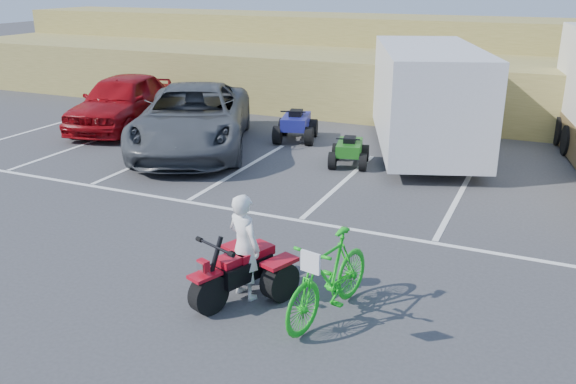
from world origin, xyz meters
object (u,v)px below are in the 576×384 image
at_px(red_trike_atv, 238,299).
at_px(rider, 244,246).
at_px(red_car, 122,101).
at_px(green_dirt_bike, 329,277).
at_px(quad_atv_green, 349,165).
at_px(cargo_trailer, 427,96).
at_px(quad_atv_blue, 296,140).
at_px(grey_pickup, 193,118).

bearing_deg(red_trike_atv, rider, 90.00).
bearing_deg(red_car, green_dirt_bike, -52.06).
relative_size(red_trike_atv, quad_atv_green, 1.25).
distance_m(rider, green_dirt_bike, 1.39).
xyz_separation_m(red_trike_atv, quad_atv_green, (-0.70, 7.37, 0.00)).
relative_size(cargo_trailer, quad_atv_blue, 4.29).
height_order(red_trike_atv, quad_atv_blue, red_trike_atv).
xyz_separation_m(rider, quad_atv_blue, (-3.04, 9.02, -0.83)).
relative_size(red_trike_atv, red_car, 0.32).
xyz_separation_m(grey_pickup, quad_atv_blue, (2.27, 2.08, -0.89)).
bearing_deg(quad_atv_green, grey_pickup, 170.31).
distance_m(grey_pickup, quad_atv_green, 4.65).
relative_size(red_car, quad_atv_blue, 3.25).
relative_size(rider, grey_pickup, 0.26).
bearing_deg(cargo_trailer, red_car, 166.35).
distance_m(red_trike_atv, grey_pickup, 8.87).
relative_size(rider, cargo_trailer, 0.25).
bearing_deg(rider, green_dirt_bike, -160.91).
relative_size(grey_pickup, quad_atv_green, 4.96).
bearing_deg(quad_atv_blue, red_car, 172.61).
relative_size(green_dirt_bike, grey_pickup, 0.33).
xyz_separation_m(green_dirt_bike, grey_pickup, (-6.69, 6.99, 0.26)).
relative_size(rider, green_dirt_bike, 0.79).
xyz_separation_m(red_car, quad_atv_blue, (5.78, 0.75, -0.86)).
bearing_deg(red_trike_atv, green_dirt_bike, 24.78).
bearing_deg(grey_pickup, quad_atv_blue, 17.68).
distance_m(cargo_trailer, quad_atv_green, 2.98).
bearing_deg(rider, grey_pickup, -31.92).
relative_size(green_dirt_bike, red_car, 0.41).
bearing_deg(grey_pickup, cargo_trailer, -3.69).
xyz_separation_m(quad_atv_blue, quad_atv_green, (2.29, -1.80, 0.00)).
bearing_deg(cargo_trailer, quad_atv_green, -145.80).
bearing_deg(quad_atv_blue, cargo_trailer, -10.96).
bearing_deg(rider, quad_atv_green, -63.38).
relative_size(grey_pickup, red_car, 1.26).
distance_m(red_car, quad_atv_green, 8.18).
bearing_deg(quad_atv_blue, red_trike_atv, -86.72).
height_order(grey_pickup, quad_atv_green, grey_pickup).
relative_size(red_car, quad_atv_green, 3.93).
bearing_deg(quad_atv_blue, rider, -86.16).
distance_m(red_car, cargo_trailer, 9.64).
distance_m(green_dirt_bike, red_car, 13.16).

